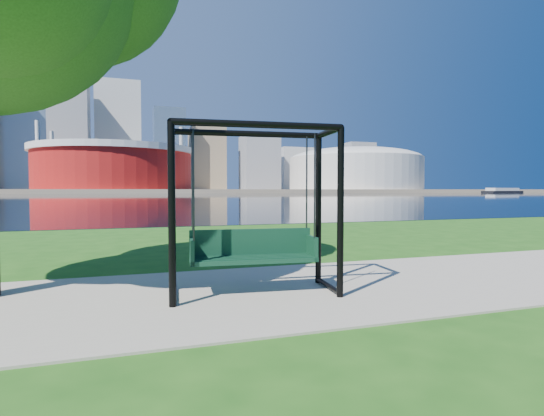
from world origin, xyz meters
name	(u,v)px	position (x,y,z in m)	size (l,w,h in m)	color
ground	(274,284)	(0.00, 0.00, 0.00)	(900.00, 900.00, 0.00)	#1E5114
path	(284,290)	(0.00, -0.50, 0.01)	(120.00, 4.00, 0.03)	#9E937F
river	(140,197)	(0.00, 102.00, 0.01)	(900.00, 180.00, 0.02)	black
far_bank	(134,191)	(0.00, 306.00, 1.00)	(900.00, 228.00, 2.00)	#937F60
stadium	(115,166)	(-10.00, 235.00, 14.23)	(83.00, 83.00, 32.00)	maroon
arena	(355,168)	(135.00, 235.00, 15.87)	(84.00, 84.00, 26.56)	beige
skyline	(127,143)	(-4.27, 319.39, 35.89)	(392.00, 66.00, 96.50)	gray
swing	(253,214)	(-0.53, -0.57, 1.25)	(2.61, 1.34, 2.58)	black
barge	(503,191)	(200.36, 181.69, 1.28)	(29.16, 12.65, 2.83)	black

